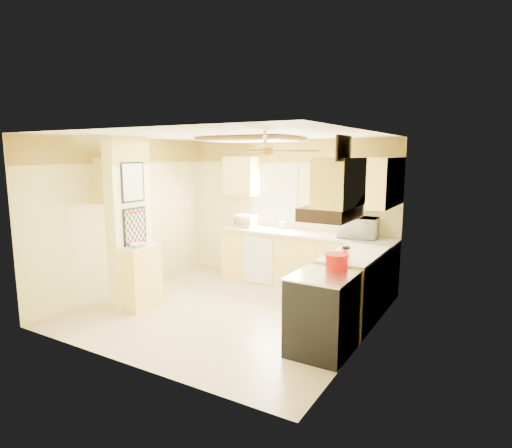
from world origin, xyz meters
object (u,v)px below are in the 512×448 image
Objects in this scene: bowl at (139,245)px; dutch_oven at (337,262)px; microwave at (358,228)px; stove at (322,313)px; kettle at (346,255)px.

dutch_oven reaches higher than bowl.
microwave is 3.35m from bowl.
stove is 2.81m from bowl.
microwave is at bearing 102.06° from kettle.
bowl is at bearing -172.77° from dutch_oven.
stove is 4.11× the size of bowl.
kettle is at bearing 87.16° from dutch_oven.
microwave is 1.92m from dutch_oven.
bowl is at bearing -167.29° from kettle.
dutch_oven is at bearing 78.15° from stove.
microwave reaches higher than dutch_oven.
bowl is 2.84m from dutch_oven.
bowl is (-2.49, -2.24, -0.14)m from microwave.
dutch_oven is at bearing 7.23° from bowl.
microwave is 2.09× the size of dutch_oven.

